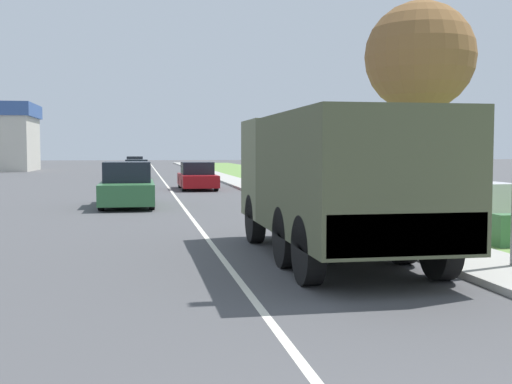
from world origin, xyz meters
name	(u,v)px	position (x,y,z in m)	size (l,w,h in m)	color
ground_plane	(164,182)	(0.00, 40.00, 0.00)	(180.00, 180.00, 0.00)	#4C4C4F
lane_centre_stripe	(164,182)	(0.00, 40.00, 0.00)	(0.12, 120.00, 0.00)	silver
sidewalk_right	(232,180)	(4.50, 40.00, 0.06)	(1.80, 120.00, 0.12)	#ADAAA3
grass_strip_right	(296,181)	(8.90, 40.00, 0.01)	(7.00, 120.00, 0.02)	#6B9347
military_truck	(334,176)	(2.11, 9.38, 1.60)	(2.50, 7.01, 2.77)	#606647
car_nearest_ahead	(127,186)	(-2.03, 21.85, 0.74)	(1.93, 4.81, 1.66)	#336B3D
car_second_ahead	(197,177)	(1.45, 31.76, 0.66)	(1.85, 4.84, 1.45)	maroon
car_third_ahead	(137,170)	(-1.81, 45.71, 0.63)	(1.83, 4.13, 1.39)	#336B3D
car_fourth_ahead	(135,165)	(-2.04, 60.16, 0.67)	(1.71, 4.05, 1.47)	tan
pickup_truck	(439,191)	(7.29, 15.52, 0.86)	(1.98, 5.04, 1.80)	silver
tree_mid_right	(420,57)	(8.46, 19.61, 5.44)	(3.98, 3.98, 7.43)	brown
utility_box	(507,230)	(6.20, 10.11, 0.37)	(0.55, 0.45, 0.70)	#3D7042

